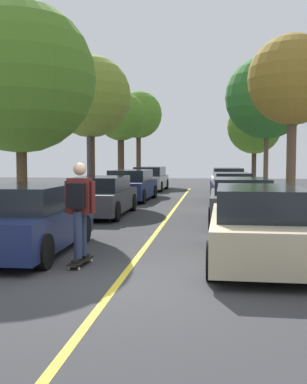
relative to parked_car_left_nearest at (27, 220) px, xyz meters
The scene contains 20 objects.
ground 3.13m from the parked_car_left_nearest, 39.96° to the right, with size 80.00×80.00×0.00m, color #353538.
center_line 3.18m from the parked_car_left_nearest, 41.10° to the left, with size 0.12×39.20×0.01m, color gold.
parked_car_left_nearest is the anchor object (origin of this frame).
parked_car_left_near 6.55m from the parked_car_left_nearest, 90.00° to the left, with size 1.91×4.47×1.34m.
parked_car_left_far 12.50m from the parked_car_left_nearest, 89.99° to the left, with size 2.09×4.65×1.43m.
parked_car_left_farthest 19.57m from the parked_car_left_nearest, 90.00° to the left, with size 1.97×4.41×1.45m.
parked_car_right_nearest 4.68m from the parked_car_left_nearest, ahead, with size 1.94×4.60×1.43m.
parked_car_right_near 6.98m from the parked_car_left_nearest, 47.95° to the left, with size 1.96×4.37×1.36m.
parked_car_right_far 12.94m from the parked_car_left_nearest, 68.82° to the left, with size 1.95×4.21×1.32m.
parked_car_right_farthest 19.23m from the parked_car_left_nearest, 75.92° to the left, with size 2.01×4.71×1.41m.
street_tree_left_nearest 5.73m from the parked_car_left_nearest, 113.66° to the left, with size 4.40×4.40×6.38m.
street_tree_left_near 12.94m from the parked_car_left_nearest, 98.35° to the left, with size 3.74×3.74×6.52m.
street_tree_left_far 19.89m from the parked_car_left_nearest, 95.24° to the left, with size 2.98×2.98×5.89m.
street_tree_left_farthest 26.94m from the parked_car_left_nearest, 93.85° to the left, with size 3.55×3.55×6.91m.
street_tree_right_nearest 10.53m from the parked_car_left_nearest, 48.68° to the left, with size 3.04×3.04×6.00m.
street_tree_right_near 16.99m from the parked_car_left_nearest, 66.85° to the left, with size 4.13×4.13×6.92m.
street_tree_right_far 23.25m from the parked_car_left_nearest, 73.70° to the left, with size 3.47×3.47×5.59m.
streetlamp 12.19m from the parked_car_left_nearest, 98.50° to the left, with size 0.36×0.24×6.15m.
skateboard 1.86m from the parked_car_left_nearest, 36.26° to the right, with size 0.28×0.85×0.10m.
skateboarder 1.83m from the parked_car_left_nearest, 37.16° to the right, with size 0.59×0.71×1.78m.
Camera 1 is at (1.46, -7.46, 1.96)m, focal length 44.67 mm.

